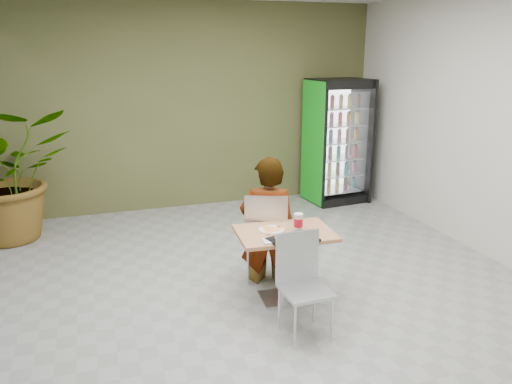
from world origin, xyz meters
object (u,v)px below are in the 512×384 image
(cafeteria_tray, at_px, (293,240))
(potted_plant, at_px, (9,175))
(dining_table, at_px, (284,251))
(soda_cup, at_px, (298,222))
(chair_far, at_px, (266,231))
(chair_near, at_px, (301,275))
(beverage_fridge, at_px, (338,141))
(seated_woman, at_px, (268,233))

(cafeteria_tray, bearing_deg, potted_plant, 132.49)
(dining_table, height_order, soda_cup, soda_cup)
(chair_far, height_order, cafeteria_tray, chair_far)
(dining_table, xyz_separation_m, chair_far, (-0.03, 0.45, 0.06))
(chair_near, bearing_deg, dining_table, 82.37)
(dining_table, relative_size, cafeteria_tray, 2.29)
(dining_table, distance_m, beverage_fridge, 3.69)
(dining_table, distance_m, cafeteria_tray, 0.35)
(potted_plant, bearing_deg, seated_woman, -38.97)
(soda_cup, xyz_separation_m, cafeteria_tray, (-0.17, -0.27, -0.07))
(cafeteria_tray, bearing_deg, seated_woman, 87.79)
(beverage_fridge, bearing_deg, chair_near, -126.70)
(dining_table, bearing_deg, seated_woman, 89.22)
(dining_table, bearing_deg, chair_far, 94.01)
(soda_cup, xyz_separation_m, potted_plant, (-2.97, 2.78, 0.05))
(chair_near, distance_m, soda_cup, 0.68)
(dining_table, relative_size, chair_far, 0.96)
(dining_table, xyz_separation_m, cafeteria_tray, (-0.02, -0.26, 0.23))
(chair_far, bearing_deg, beverage_fridge, -109.13)
(chair_near, relative_size, beverage_fridge, 0.46)
(chair_near, xyz_separation_m, soda_cup, (0.21, 0.58, 0.29))
(potted_plant, bearing_deg, soda_cup, -43.12)
(dining_table, xyz_separation_m, soda_cup, (0.15, 0.01, 0.29))
(chair_far, relative_size, potted_plant, 0.58)
(chair_near, distance_m, cafeteria_tray, 0.38)
(soda_cup, bearing_deg, potted_plant, 136.88)
(dining_table, height_order, seated_woman, seated_woman)
(chair_far, height_order, seated_woman, seated_woman)
(soda_cup, relative_size, potted_plant, 0.09)
(cafeteria_tray, distance_m, potted_plant, 4.14)
(beverage_fridge, distance_m, potted_plant, 4.94)
(chair_near, bearing_deg, soda_cup, 68.72)
(seated_woman, height_order, potted_plant, potted_plant)
(chair_near, bearing_deg, cafeteria_tray, 81.13)
(beverage_fridge, bearing_deg, cafeteria_tray, -128.57)
(cafeteria_tray, bearing_deg, soda_cup, 57.88)
(chair_far, distance_m, chair_near, 1.03)
(beverage_fridge, bearing_deg, potted_plant, 177.05)
(chair_near, xyz_separation_m, potted_plant, (-2.75, 3.36, 0.34))
(dining_table, height_order, chair_far, chair_far)
(seated_woman, height_order, cafeteria_tray, seated_woman)
(dining_table, distance_m, chair_far, 0.46)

